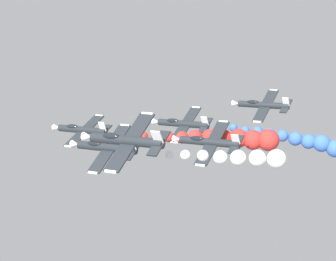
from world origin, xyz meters
The scene contains 9 objects.
airplane_lead centered at (0.77, 16.08, 119.28)m, with size 8.88×10.35×4.22m.
smoke_trail_lead centered at (3.86, -8.19, 119.36)m, with size 6.67×24.32×3.19m.
airplane_left_inner centered at (-11.73, 3.02, 119.64)m, with size 8.18×10.35×5.56m.
smoke_trail_left_inner centered at (-9.56, -15.34, 119.61)m, with size 5.07×16.66×2.37m.
airplane_right_inner centered at (11.08, 3.34, 119.81)m, with size 8.40×10.35×5.19m.
smoke_trail_right_inner centered at (13.35, -18.02, 117.99)m, with size 5.68×21.04×4.95m.
airplane_left_outer centered at (-0.77, -6.82, 119.48)m, with size 8.26×10.35×5.43m.
airplane_right_outer centered at (-22.75, -7.00, 123.08)m, with size 8.12×10.35×5.65m.
airplane_trailing centered at (22.29, -6.34, 122.28)m, with size 8.46×10.35×5.09m.
Camera 1 is at (-79.43, -42.89, 134.74)m, focal length 67.23 mm.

